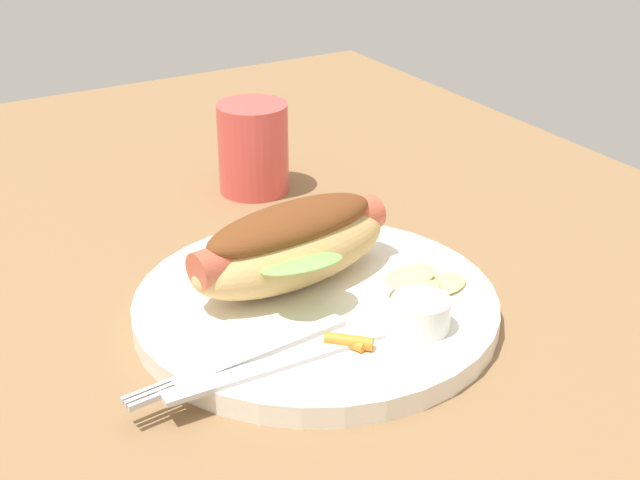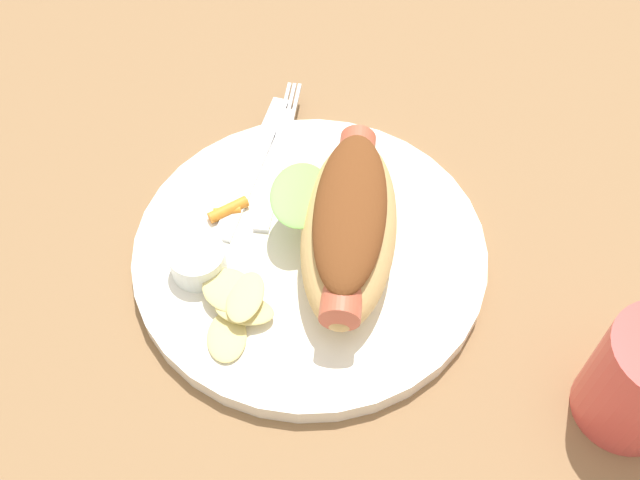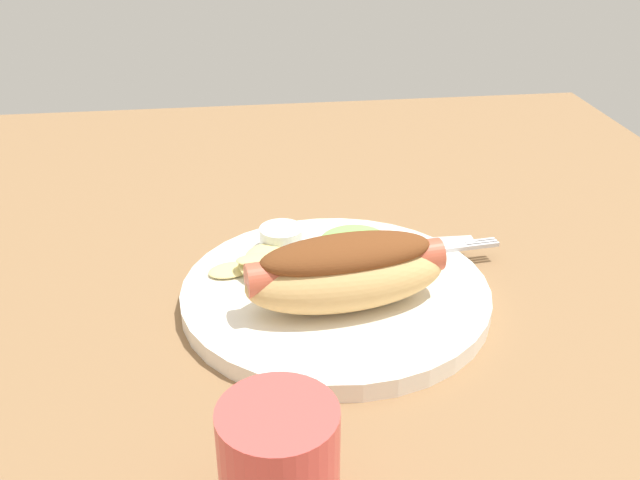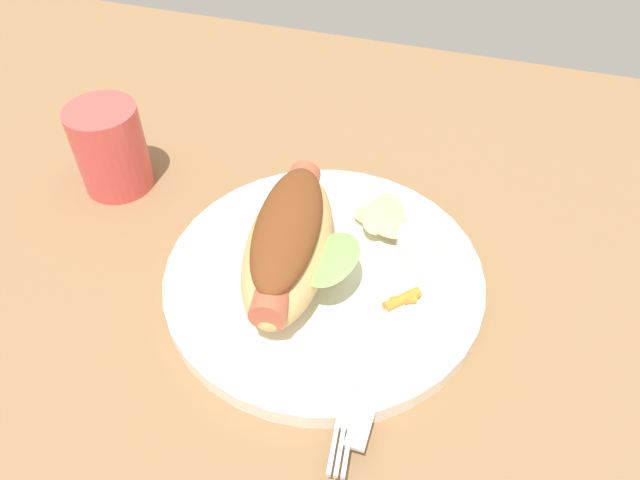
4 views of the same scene
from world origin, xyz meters
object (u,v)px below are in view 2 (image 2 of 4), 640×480
Objects in this scene: plate at (310,252)px; sauce_ramekin at (198,261)px; carrot_garnish at (228,210)px; knife at (254,165)px; chips_pile at (236,307)px; hot_dog at (350,223)px; fork at (278,155)px.

plate is 8.45cm from sauce_ramekin.
sauce_ramekin is 1.39× the size of carrot_garnish.
knife is 13.65cm from chips_pile.
hot_dog is (2.81, 0.44, 3.97)cm from plate.
plate is at bearing 90.66° from hot_dog.
chips_pile is (2.92, -13.32, 0.75)cm from knife.
fork is at bearing 94.92° from chips_pile.
hot_dog reaches higher than plate.
sauce_ramekin is 5.48cm from carrot_garnish.
sauce_ramekin is at bearing 105.70° from hot_dog.
fork and knife have the same top height.
chips_pile is (-6.25, -7.28, -2.24)cm from hot_dog.
chips_pile is (-3.44, -6.84, 1.73)cm from plate.
sauce_ramekin reaches higher than fork.
sauce_ramekin is 0.53× the size of chips_pile.
chips_pile reaches higher than plate.
carrot_garnish is at bearing 168.20° from plate.
fork is at bearing 36.93° from hot_dog.
fork is (-4.71, 7.93, 1.00)cm from plate.
plate is at bearing -134.64° from knife.
plate is 3.42× the size of chips_pile.
sauce_ramekin is at bearing 176.34° from knife.
knife is at bearing 102.37° from chips_pile.
plate is 9.03× the size of carrot_garnish.
knife is at bearing 48.45° from hot_dog.
sauce_ramekin is at bearing -150.96° from plate.
knife is at bearing 84.82° from carrot_garnish.
fork reaches higher than plate.
fork is at bearing -47.78° from knife.
hot_dog reaches higher than fork.
fork is 6.84cm from carrot_garnish.
knife is 5.08cm from carrot_garnish.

